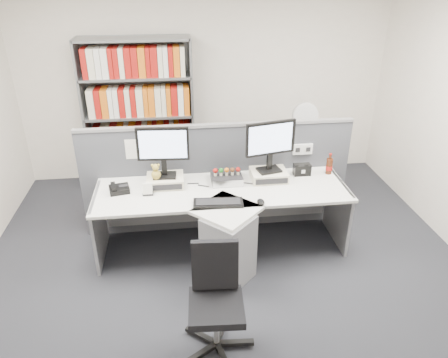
{
  "coord_description": "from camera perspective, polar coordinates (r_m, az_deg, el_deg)",
  "views": [
    {
      "loc": [
        -0.44,
        -2.99,
        2.78
      ],
      "look_at": [
        0.0,
        0.65,
        0.92
      ],
      "focal_mm": 33.91,
      "sensor_mm": 36.0,
      "label": 1
    }
  ],
  "objects": [
    {
      "name": "ground",
      "position": [
        4.1,
        1.14,
        -15.73
      ],
      "size": [
        5.5,
        5.5,
        0.0
      ],
      "primitive_type": "plane",
      "color": "#2E3037",
      "rests_on": "ground"
    },
    {
      "name": "room_shell",
      "position": [
        3.18,
        1.43,
        8.78
      ],
      "size": [
        5.04,
        5.54,
        2.72
      ],
      "color": "white",
      "rests_on": "ground"
    },
    {
      "name": "partition",
      "position": [
        4.76,
        -0.82,
        0.33
      ],
      "size": [
        3.0,
        0.08,
        1.27
      ],
      "color": "#484A52",
      "rests_on": "ground"
    },
    {
      "name": "desk",
      "position": [
        4.29,
        0.09,
        -5.86
      ],
      "size": [
        2.6,
        1.2,
        0.72
      ],
      "color": "white",
      "rests_on": "ground"
    },
    {
      "name": "monitor_riser_left",
      "position": [
        4.45,
        -7.92,
        -0.24
      ],
      "size": [
        0.38,
        0.31,
        0.1
      ],
      "color": "beige",
      "rests_on": "desk"
    },
    {
      "name": "monitor_riser_right",
      "position": [
        4.55,
        6.05,
        0.52
      ],
      "size": [
        0.38,
        0.31,
        0.1
      ],
      "color": "beige",
      "rests_on": "desk"
    },
    {
      "name": "monitor_left",
      "position": [
        4.29,
        -8.23,
        4.16
      ],
      "size": [
        0.53,
        0.18,
        0.54
      ],
      "color": "black",
      "rests_on": "monitor_riser_left"
    },
    {
      "name": "monitor_right",
      "position": [
        4.39,
        6.28,
        4.95
      ],
      "size": [
        0.53,
        0.22,
        0.55
      ],
      "color": "black",
      "rests_on": "monitor_riser_right"
    },
    {
      "name": "desktop_pc",
      "position": [
        4.48,
        0.34,
        0.12
      ],
      "size": [
        0.32,
        0.29,
        0.09
      ],
      "color": "black",
      "rests_on": "desk"
    },
    {
      "name": "figurines",
      "position": [
        4.42,
        0.11,
        1.1
      ],
      "size": [
        0.29,
        0.05,
        0.09
      ],
      "color": "beige",
      "rests_on": "desktop_pc"
    },
    {
      "name": "keyboard",
      "position": [
        4.07,
        -0.79,
        -3.23
      ],
      "size": [
        0.49,
        0.21,
        0.03
      ],
      "color": "black",
      "rests_on": "desk"
    },
    {
      "name": "mouse",
      "position": [
        4.09,
        4.98,
        -3.11
      ],
      "size": [
        0.07,
        0.11,
        0.04
      ],
      "primitive_type": "ellipsoid",
      "color": "black",
      "rests_on": "desk"
    },
    {
      "name": "desk_phone",
      "position": [
        4.41,
        -14.0,
        -1.31
      ],
      "size": [
        0.23,
        0.21,
        0.08
      ],
      "color": "black",
      "rests_on": "desk"
    },
    {
      "name": "desk_calendar",
      "position": [
        4.29,
        -10.25,
        -1.45
      ],
      "size": [
        0.11,
        0.08,
        0.13
      ],
      "color": "black",
      "rests_on": "desk"
    },
    {
      "name": "plush_toy",
      "position": [
        4.35,
        -9.16,
        0.85
      ],
      "size": [
        0.1,
        0.1,
        0.17
      ],
      "color": "#AC9639",
      "rests_on": "monitor_riser_left"
    },
    {
      "name": "speaker",
      "position": [
        4.7,
        10.46,
        1.26
      ],
      "size": [
        0.18,
        0.1,
        0.12
      ],
      "primitive_type": "cube",
      "color": "black",
      "rests_on": "desk"
    },
    {
      "name": "cola_bottle",
      "position": [
        4.78,
        13.99,
        1.7
      ],
      "size": [
        0.07,
        0.07,
        0.24
      ],
      "color": "#3F190A",
      "rests_on": "desk"
    },
    {
      "name": "shelving_unit",
      "position": [
        5.74,
        -11.27,
        8.07
      ],
      "size": [
        1.41,
        0.4,
        2.0
      ],
      "color": "gray",
      "rests_on": "ground"
    },
    {
      "name": "filing_cabinet",
      "position": [
        5.78,
        10.25,
        1.6
      ],
      "size": [
        0.45,
        0.61,
        0.7
      ],
      "color": "gray",
      "rests_on": "ground"
    },
    {
      "name": "desk_fan",
      "position": [
        5.53,
        10.84,
        8.08
      ],
      "size": [
        0.32,
        0.19,
        0.54
      ],
      "color": "white",
      "rests_on": "filing_cabinet"
    },
    {
      "name": "office_chair",
      "position": [
        3.41,
        -1.11,
        -15.57
      ],
      "size": [
        0.57,
        0.59,
        0.89
      ],
      "color": "silver",
      "rests_on": "ground"
    }
  ]
}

